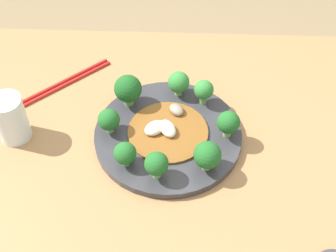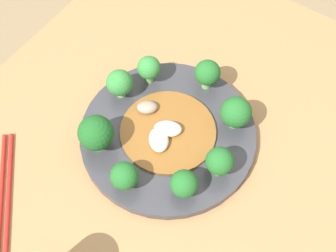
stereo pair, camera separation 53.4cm
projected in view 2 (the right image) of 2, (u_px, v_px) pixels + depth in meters
table at (167, 236)px, 1.09m from camera, size 0.94×0.77×0.72m
plate at (168, 135)px, 0.80m from camera, size 0.30×0.30×0.02m
broccoli_northwest at (236, 113)px, 0.77m from camera, size 0.05×0.05×0.06m
broccoli_southwest at (149, 68)px, 0.82m from camera, size 0.04×0.04×0.06m
broccoli_southeast at (96, 133)px, 0.75m from camera, size 0.06×0.06×0.07m
broccoli_south at (120, 83)px, 0.81m from camera, size 0.05×0.05×0.06m
broccoli_east at (124, 176)px, 0.72m from camera, size 0.04×0.04×0.06m
broccoli_west at (207, 73)px, 0.81m from camera, size 0.05×0.05×0.06m
broccoli_north at (220, 161)px, 0.73m from camera, size 0.05×0.05×0.06m
broccoli_northeast at (184, 184)px, 0.71m from camera, size 0.04×0.04×0.05m
stirfry_center at (165, 130)px, 0.79m from camera, size 0.16×0.16×0.02m
chopsticks at (5, 199)px, 0.75m from camera, size 0.19×0.17×0.01m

